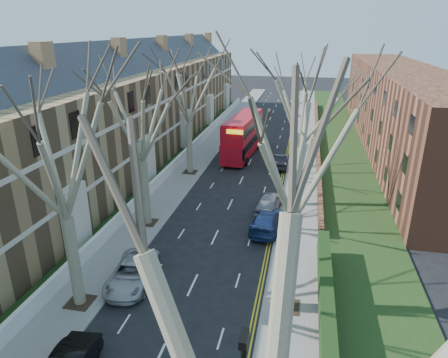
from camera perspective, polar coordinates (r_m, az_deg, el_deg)
The scene contains 16 objects.
pavement_left at distance 52.91m, azimuth -1.81°, elevation 4.93°, with size 3.00×102.00×0.12m, color slate.
pavement_right at distance 51.54m, azimuth 11.31°, elevation 4.09°, with size 3.00×102.00×0.12m, color slate.
terrace_left at distance 46.75m, azimuth -13.50°, elevation 9.14°, with size 9.70×78.00×13.60m.
flats_right at distance 55.50m, azimuth 23.81°, elevation 9.16°, with size 13.97×54.00×10.00m.
front_wall_left at distance 45.82m, azimuth -6.16°, elevation 3.00°, with size 0.30×78.00×1.00m.
grass_verge_right at distance 51.71m, azimuth 16.31°, elevation 3.81°, with size 6.00×102.00×0.06m.
tree_left_mid at distance 20.80m, azimuth -23.00°, elevation 5.19°, with size 10.50×10.50×14.71m.
tree_left_far at distance 29.41m, azimuth -12.07°, elevation 9.94°, with size 10.15×10.15×14.22m.
tree_left_dist at distance 40.50m, azimuth -5.26°, elevation 13.65°, with size 10.50×10.50×14.71m.
tree_right_mid at distance 19.12m, azimuth 10.51°, elevation 5.26°, with size 10.50×10.50×14.71m.
tree_right_far at distance 32.89m, azimuth 11.31°, elevation 11.12°, with size 10.15×10.15×14.22m.
double_decker_bus at distance 48.03m, azimuth 2.72°, elevation 6.05°, with size 3.48×11.42×4.70m.
car_left_far at distance 25.37m, azimuth -13.00°, elevation -12.92°, with size 2.33×5.06×1.41m, color #A4A4AA.
car_right_near at distance 30.85m, azimuth 6.28°, elevation -5.91°, with size 2.11×5.20×1.51m, color navy.
car_right_mid at distance 33.86m, azimuth 6.51°, elevation -3.34°, with size 1.84×4.58×1.56m, color gray.
car_right_far at distance 44.63m, azimuth 8.01°, elevation 2.57°, with size 1.54×4.41×1.45m, color black.
Camera 1 is at (5.99, -10.45, 14.59)m, focal length 32.00 mm.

